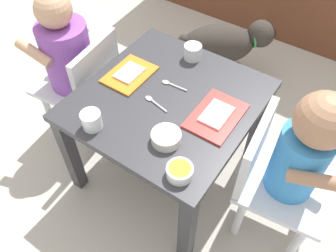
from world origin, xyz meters
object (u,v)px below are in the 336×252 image
water_cup_right (92,121)px  veggie_bowl_far (180,171)px  seated_child_left (69,56)px  spoon_by_right_tray (154,102)px  spoon_by_left_tray (172,85)px  seated_child_right (297,156)px  food_tray_left (130,74)px  water_cup_left (193,53)px  dining_table (168,111)px  dog (224,44)px  cereal_bowl_left_side (166,137)px  food_tray_right (216,116)px

water_cup_right → veggie_bowl_far: size_ratio=0.84×
seated_child_left → water_cup_right: 0.40m
spoon_by_right_tray → spoon_by_left_tray: bearing=89.1°
seated_child_right → food_tray_left: bearing=179.9°
seated_child_left → water_cup_left: seated_child_left is taller
food_tray_left → water_cup_right: size_ratio=2.83×
food_tray_left → dining_table: bearing=-4.8°
seated_child_left → veggie_bowl_far: seated_child_left is taller
dog → food_tray_left: size_ratio=2.35×
seated_child_left → food_tray_left: seated_child_left is taller
seated_child_left → spoon_by_right_tray: 0.43m
water_cup_left → cereal_bowl_left_side: bearing=-69.4°
water_cup_right → seated_child_right: bearing=23.9°
dining_table → seated_child_left: 0.45m
food_tray_left → water_cup_left: (0.13, 0.21, 0.02)m
water_cup_right → spoon_by_left_tray: water_cup_right is taller
dining_table → seated_child_left: size_ratio=0.89×
food_tray_left → spoon_by_left_tray: food_tray_left is taller
cereal_bowl_left_side → spoon_by_left_tray: size_ratio=0.92×
dining_table → spoon_by_left_tray: 0.09m
dog → veggie_bowl_far: veggie_bowl_far is taller
cereal_bowl_left_side → water_cup_right: bearing=-159.8°
food_tray_right → water_cup_left: water_cup_left is taller
cereal_bowl_left_side → dining_table: bearing=122.7°
dog → veggie_bowl_far: bearing=-71.0°
seated_child_left → cereal_bowl_left_side: size_ratio=7.32×
seated_child_right → food_tray_right: bearing=179.9°
food_tray_left → spoon_by_left_tray: 0.16m
spoon_by_left_tray → dining_table: bearing=-68.0°
cereal_bowl_left_side → spoon_by_left_tray: cereal_bowl_left_side is taller
seated_child_right → water_cup_right: size_ratio=10.47×
food_tray_left → spoon_by_left_tray: bearing=15.4°
dog → water_cup_left: (0.06, -0.41, 0.23)m
water_cup_left → spoon_by_left_tray: bearing=-83.0°
water_cup_right → dining_table: bearing=63.0°
veggie_bowl_far → dining_table: bearing=130.4°
food_tray_left → water_cup_left: size_ratio=2.74×
dining_table → water_cup_right: bearing=-117.0°
dining_table → seated_child_right: size_ratio=0.89×
food_tray_left → veggie_bowl_far: bearing=-33.5°
seated_child_right → cereal_bowl_left_side: 0.39m
seated_child_left → spoon_by_right_tray: seated_child_left is taller
food_tray_right → veggie_bowl_far: (0.02, -0.25, 0.01)m
food_tray_right → spoon_by_left_tray: (-0.20, 0.04, -0.00)m
spoon_by_right_tray → water_cup_left: bearing=94.0°
dining_table → cereal_bowl_left_side: 0.21m
water_cup_right → spoon_by_right_tray: water_cup_right is taller
food_tray_left → water_cup_left: water_cup_left is taller
veggie_bowl_far → spoon_by_right_tray: bearing=140.2°
seated_child_left → seated_child_right: bearing=2.0°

